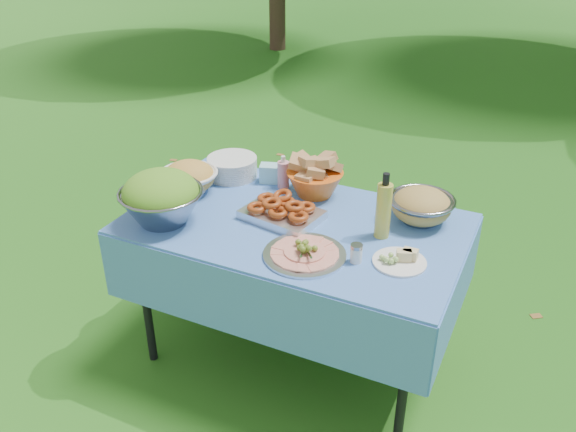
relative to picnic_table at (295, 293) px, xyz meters
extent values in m
plane|color=#093409|center=(0.00, 0.00, -0.38)|extent=(80.00, 80.00, 0.00)
cube|color=#82C1F9|center=(0.00, 0.00, 0.00)|extent=(1.46, 0.86, 0.76)
cylinder|color=silver|center=(-0.48, 0.29, 0.43)|extent=(0.33, 0.33, 0.10)
cube|color=#93DAE3|center=(-0.28, 0.32, 0.43)|extent=(0.12, 0.10, 0.09)
cylinder|color=pink|center=(-0.20, 0.29, 0.46)|extent=(0.06, 0.06, 0.16)
cube|color=silver|center=(-0.07, 0.01, 0.42)|extent=(0.36, 0.29, 0.08)
cylinder|color=silver|center=(0.15, -0.23, 0.42)|extent=(0.34, 0.34, 0.08)
cylinder|color=gold|center=(0.38, 0.05, 0.53)|extent=(0.08, 0.08, 0.29)
cylinder|color=silver|center=(0.50, -0.12, 0.41)|extent=(0.26, 0.26, 0.06)
cylinder|color=silver|center=(0.35, -0.18, 0.42)|extent=(0.05, 0.05, 0.08)
camera|label=1|loc=(0.96, -2.11, 1.71)|focal=38.00mm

